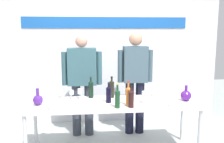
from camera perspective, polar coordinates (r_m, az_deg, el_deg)
name	(u,v)px	position (r m, az deg, el deg)	size (l,w,h in m)	color
back_wall	(106,42)	(4.70, -1.45, 6.64)	(4.27, 0.11, 3.00)	silver
display_table	(113,106)	(3.52, 0.24, -7.82)	(2.37, 0.72, 0.74)	white
decanter_blue_left	(38,100)	(3.50, -16.46, -6.13)	(0.13, 0.13, 0.23)	#4D2387
decanter_blue_right	(186,95)	(3.70, 16.40, -5.22)	(0.15, 0.15, 0.22)	#511B84
presenter_left	(82,79)	(4.08, -6.79, -1.62)	(0.64, 0.22, 1.65)	#2F3541
presenter_right	(135,77)	(4.15, 5.26, -1.16)	(0.58, 0.22, 1.70)	black
wine_bottle_0	(128,95)	(3.33, 3.71, -5.43)	(0.07, 0.07, 0.33)	orange
wine_bottle_1	(109,94)	(3.45, -0.78, -5.08)	(0.07, 0.07, 0.28)	black
wine_bottle_2	(131,98)	(3.25, 4.37, -6.02)	(0.07, 0.07, 0.29)	black
wine_bottle_3	(112,88)	(3.71, -0.07, -3.80)	(0.07, 0.07, 0.31)	black
wine_bottle_4	(117,98)	(3.22, 1.24, -6.00)	(0.07, 0.07, 0.32)	#133A20
wine_bottle_5	(91,89)	(3.71, -4.81, -3.89)	(0.07, 0.07, 0.31)	black
wine_glass_left_0	(80,92)	(3.65, -7.34, -4.54)	(0.06, 0.06, 0.15)	white
wine_glass_left_1	(72,93)	(3.68, -9.16, -4.75)	(0.06, 0.06, 0.13)	white
wine_glass_left_2	(61,91)	(3.74, -11.51, -4.40)	(0.07, 0.07, 0.15)	white
wine_glass_left_3	(50,102)	(3.20, -13.90, -6.65)	(0.06, 0.06, 0.16)	white
wine_glass_left_4	(50,90)	(3.77, -13.79, -4.20)	(0.07, 0.07, 0.16)	white
wine_glass_right_0	(170,89)	(3.90, 13.00, -3.89)	(0.06, 0.06, 0.15)	white
wine_glass_right_1	(155,90)	(3.82, 9.79, -4.08)	(0.06, 0.06, 0.15)	white
wine_glass_right_2	(171,99)	(3.39, 13.17, -6.20)	(0.07, 0.07, 0.13)	white
wine_glass_right_3	(144,95)	(3.45, 7.34, -5.22)	(0.07, 0.07, 0.17)	white
wine_glass_right_4	(169,90)	(3.82, 12.74, -4.14)	(0.06, 0.06, 0.15)	white
wine_glass_right_5	(162,91)	(3.73, 11.27, -4.42)	(0.06, 0.06, 0.16)	white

